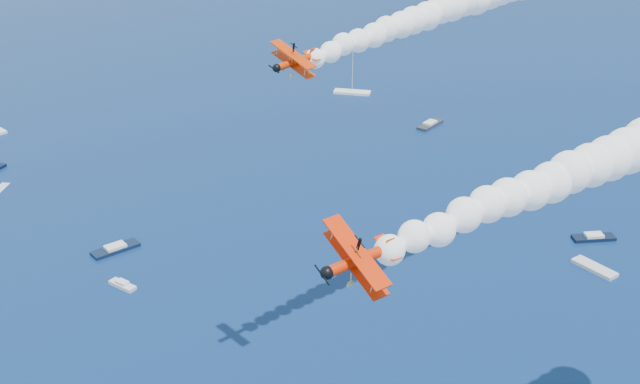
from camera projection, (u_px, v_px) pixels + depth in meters
biplane_lead at (295, 62)px, 107.33m from camera, size 7.35×8.67×6.65m
biplane_trail at (359, 260)px, 69.07m from camera, size 7.75×9.53×7.80m
smoke_trail_lead at (458, 4)px, 124.06m from camera, size 61.35×12.98×11.02m
smoke_trail_trail at (619, 152)px, 82.73m from camera, size 61.51×16.02×11.02m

